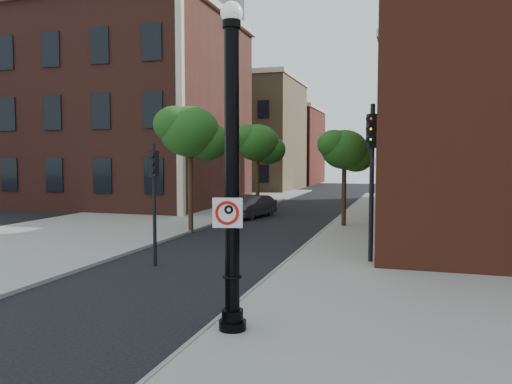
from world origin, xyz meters
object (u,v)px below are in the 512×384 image
(lamppost, at_px, (232,185))
(parked_car, at_px, (252,206))
(traffic_signal_right, at_px, (372,157))
(no_parking_sign, at_px, (228,213))
(traffic_signal_left, at_px, (154,184))

(lamppost, height_order, parked_car, lamppost)
(parked_car, bearing_deg, lamppost, -61.72)
(parked_car, xyz_separation_m, traffic_signal_right, (7.86, -11.52, 2.98))
(traffic_signal_right, bearing_deg, lamppost, -129.87)
(no_parking_sign, bearing_deg, parked_car, 93.01)
(no_parking_sign, relative_size, traffic_signal_right, 0.11)
(parked_car, distance_m, traffic_signal_left, 14.02)
(no_parking_sign, relative_size, parked_car, 0.15)
(traffic_signal_left, bearing_deg, lamppost, -41.41)
(lamppost, relative_size, parked_car, 1.64)
(no_parking_sign, xyz_separation_m, parked_car, (-5.62, 19.39, -1.88))
(lamppost, bearing_deg, traffic_signal_left, 131.12)
(lamppost, xyz_separation_m, traffic_signal_right, (2.20, 7.70, 0.56))
(lamppost, bearing_deg, parked_car, 106.40)
(no_parking_sign, xyz_separation_m, traffic_signal_right, (2.24, 7.87, 1.11))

